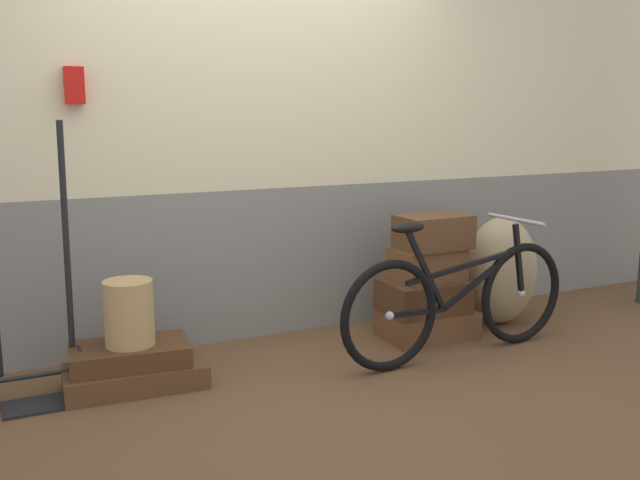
% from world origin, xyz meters
% --- Properties ---
extents(ground, '(9.78, 5.20, 0.06)m').
position_xyz_m(ground, '(0.00, 0.00, -0.03)').
color(ground, brown).
extents(station_building, '(7.78, 0.74, 3.05)m').
position_xyz_m(station_building, '(0.01, 0.85, 1.53)').
color(station_building, gray).
rests_on(station_building, ground).
extents(suitcase_0, '(0.75, 0.40, 0.12)m').
position_xyz_m(suitcase_0, '(-0.90, 0.23, 0.06)').
color(suitcase_0, brown).
rests_on(suitcase_0, ground).
extents(suitcase_1, '(0.64, 0.41, 0.11)m').
position_xyz_m(suitcase_1, '(-0.92, 0.26, 0.18)').
color(suitcase_1, '#4C2D19').
rests_on(suitcase_1, suitcase_0).
extents(suitcase_2, '(0.59, 0.41, 0.17)m').
position_xyz_m(suitcase_2, '(0.98, 0.28, 0.09)').
color(suitcase_2, brown).
rests_on(suitcase_2, ground).
extents(suitcase_3, '(0.53, 0.39, 0.20)m').
position_xyz_m(suitcase_3, '(0.94, 0.27, 0.28)').
color(suitcase_3, '#4C2D19').
rests_on(suitcase_3, suitcase_2).
extents(suitcase_4, '(0.44, 0.31, 0.21)m').
position_xyz_m(suitcase_4, '(0.97, 0.28, 0.48)').
color(suitcase_4, brown).
rests_on(suitcase_4, suitcase_3).
extents(suitcase_5, '(0.46, 0.30, 0.21)m').
position_xyz_m(suitcase_5, '(0.99, 0.25, 0.69)').
color(suitcase_5, brown).
rests_on(suitcase_5, suitcase_4).
extents(wicker_basket, '(0.26, 0.26, 0.35)m').
position_xyz_m(wicker_basket, '(-0.91, 0.25, 0.41)').
color(wicker_basket, tan).
rests_on(wicker_basket, suitcase_1).
extents(luggage_trolley, '(0.43, 0.34, 1.41)m').
position_xyz_m(luggage_trolley, '(-1.37, 0.28, 0.36)').
color(luggage_trolley, black).
rests_on(luggage_trolley, ground).
extents(burlap_sack, '(0.51, 0.43, 0.74)m').
position_xyz_m(burlap_sack, '(1.60, 0.32, 0.37)').
color(burlap_sack, tan).
rests_on(burlap_sack, ground).
extents(bicycle, '(1.64, 0.46, 0.84)m').
position_xyz_m(bicycle, '(0.93, -0.10, 0.34)').
color(bicycle, black).
rests_on(bicycle, ground).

